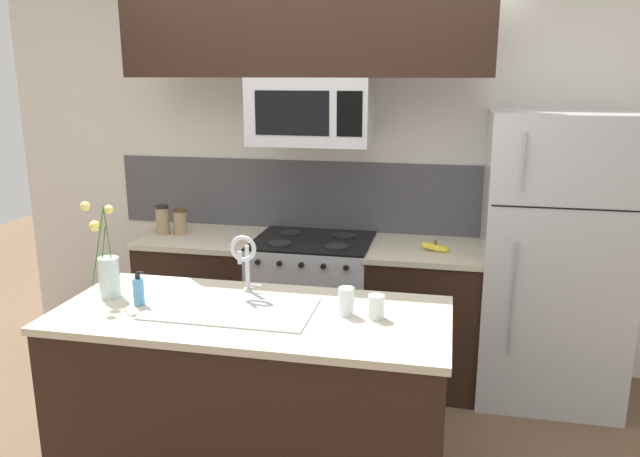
{
  "coord_description": "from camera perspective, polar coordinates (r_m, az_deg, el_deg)",
  "views": [
    {
      "loc": [
        0.85,
        -2.91,
        1.97
      ],
      "look_at": [
        0.18,
        0.27,
        1.16
      ],
      "focal_mm": 35.0,
      "sensor_mm": 36.0,
      "label": 1
    }
  ],
  "objects": [
    {
      "name": "ground_plane",
      "position": [
        3.61,
        -3.92,
        -19.07
      ],
      "size": [
        10.0,
        10.0,
        0.0
      ],
      "primitive_type": "plane",
      "color": "brown"
    },
    {
      "name": "rear_partition",
      "position": [
        4.28,
        4.38,
        4.96
      ],
      "size": [
        5.2,
        0.1,
        2.6
      ],
      "primitive_type": "cube",
      "color": "silver",
      "rests_on": "ground"
    },
    {
      "name": "splash_band",
      "position": [
        4.3,
        0.27,
        3.01
      ],
      "size": [
        2.96,
        0.01,
        0.48
      ],
      "primitive_type": "cube",
      "color": "#4C4C51",
      "rests_on": "rear_partition"
    },
    {
      "name": "back_counter_left",
      "position": [
        4.4,
        -10.38,
        -6.34
      ],
      "size": [
        0.79,
        0.65,
        0.91
      ],
      "color": "black",
      "rests_on": "ground"
    },
    {
      "name": "back_counter_right",
      "position": [
        4.1,
        9.36,
        -7.86
      ],
      "size": [
        0.71,
        0.65,
        0.91
      ],
      "color": "black",
      "rests_on": "ground"
    },
    {
      "name": "stove_range",
      "position": [
        4.18,
        -0.65,
        -7.13
      ],
      "size": [
        0.76,
        0.64,
        0.93
      ],
      "color": "#B7BABF",
      "rests_on": "ground"
    },
    {
      "name": "microwave",
      "position": [
        3.89,
        -0.77,
        10.66
      ],
      "size": [
        0.74,
        0.4,
        0.41
      ],
      "color": "#B7BABF"
    },
    {
      "name": "upper_cabinet_band",
      "position": [
        3.87,
        -1.43,
        18.09
      ],
      "size": [
        2.2,
        0.34,
        0.6
      ],
      "primitive_type": "cube",
      "color": "black"
    },
    {
      "name": "refrigerator",
      "position": [
        4.03,
        20.49,
        -2.61
      ],
      "size": [
        0.84,
        0.74,
        1.76
      ],
      "color": "#B7BABF",
      "rests_on": "ground"
    },
    {
      "name": "storage_jar_tall",
      "position": [
        4.34,
        -14.19,
        0.79
      ],
      "size": [
        0.09,
        0.09,
        0.2
      ],
      "color": "#997F5B",
      "rests_on": "back_counter_left"
    },
    {
      "name": "storage_jar_medium",
      "position": [
        4.32,
        -12.66,
        0.62
      ],
      "size": [
        0.09,
        0.09,
        0.17
      ],
      "color": "#997F5B",
      "rests_on": "back_counter_left"
    },
    {
      "name": "banana_bunch",
      "position": [
        3.89,
        10.5,
        -1.71
      ],
      "size": [
        0.19,
        0.12,
        0.08
      ],
      "color": "yellow",
      "rests_on": "back_counter_right"
    },
    {
      "name": "island_counter",
      "position": [
        3.09,
        -6.08,
        -15.38
      ],
      "size": [
        1.81,
        0.79,
        0.91
      ],
      "color": "black",
      "rests_on": "ground"
    },
    {
      "name": "kitchen_sink",
      "position": [
        2.95,
        -8.08,
        -8.6
      ],
      "size": [
        0.76,
        0.42,
        0.16
      ],
      "color": "#ADAFB5",
      "rests_on": "island_counter"
    },
    {
      "name": "sink_faucet",
      "position": [
        3.05,
        -6.93,
        -2.52
      ],
      "size": [
        0.14,
        0.14,
        0.31
      ],
      "color": "#B7BABF",
      "rests_on": "island_counter"
    },
    {
      "name": "dish_soap_bottle",
      "position": [
        3.05,
        -16.25,
        -5.52
      ],
      "size": [
        0.06,
        0.05,
        0.16
      ],
      "color": "#4C93C6",
      "rests_on": "island_counter"
    },
    {
      "name": "drinking_glass",
      "position": [
        2.82,
        2.42,
        -6.66
      ],
      "size": [
        0.07,
        0.07,
        0.13
      ],
      "color": "silver",
      "rests_on": "island_counter"
    },
    {
      "name": "spare_glass",
      "position": [
        2.8,
        5.16,
        -7.15
      ],
      "size": [
        0.07,
        0.07,
        0.11
      ],
      "color": "silver",
      "rests_on": "island_counter"
    },
    {
      "name": "flower_vase",
      "position": [
        3.19,
        -18.81,
        -3.87
      ],
      "size": [
        0.15,
        0.11,
        0.48
      ],
      "color": "silver",
      "rests_on": "island_counter"
    }
  ]
}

